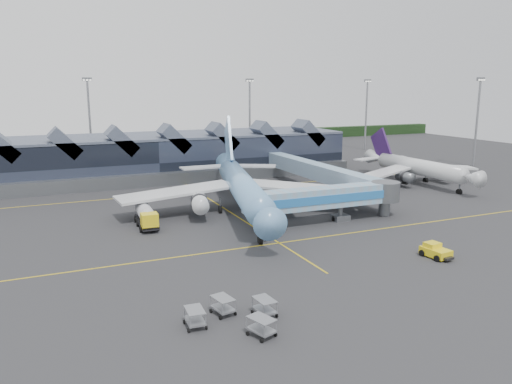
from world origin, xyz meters
name	(u,v)px	position (x,y,z in m)	size (l,w,h in m)	color
ground	(255,228)	(0.00, 0.00, 0.00)	(260.00, 260.00, 0.00)	#242427
taxi_stripes	(230,212)	(0.00, 10.00, 0.01)	(120.00, 60.00, 0.01)	gold
tree_line_far	(126,141)	(0.00, 110.00, 2.00)	(260.00, 4.00, 4.00)	black
terminal	(150,156)	(-5.07, 47.35, 4.88)	(90.00, 22.25, 12.52)	black
light_masts	(232,116)	(21.00, 62.80, 12.49)	(132.40, 42.56, 22.45)	gray
main_airliner	(241,185)	(1.85, 9.65, 4.42)	(39.56, 46.32, 15.05)	#689CD3
regional_jet	(416,167)	(45.14, 17.72, 3.56)	(29.99, 32.57, 11.21)	silver
jet_bridge	(335,197)	(12.44, -1.73, 3.77)	(26.06, 4.49, 5.56)	#7CADCF
fuel_truck	(146,215)	(-14.30, 7.24, 1.73)	(3.06, 9.27, 3.09)	black
pushback_tug	(435,251)	(14.73, -20.60, 0.77)	(2.78, 4.05, 1.71)	yellow
baggage_carts	(236,313)	(-13.52, -26.77, 0.90)	(7.94, 7.67, 1.60)	gray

